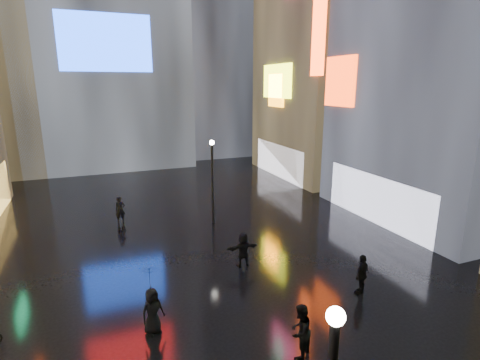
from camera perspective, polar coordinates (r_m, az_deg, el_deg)
ground at (r=22.59m, az=-7.61°, el=-7.60°), size 140.00×140.00×0.00m
building_right_far at (r=37.28m, az=13.74°, el=22.62°), size 10.28×12.00×28.00m
tower_flank_right at (r=49.17m, az=-5.43°, el=24.43°), size 12.00×12.00×34.00m
lamp_far at (r=22.77m, az=-4.21°, el=0.47°), size 0.30×0.30×5.20m
pedestrian_1 at (r=12.81m, az=9.14°, el=-21.78°), size 1.10×1.05×1.79m
pedestrian_3 at (r=16.59m, az=18.08°, el=-13.49°), size 1.09×0.84×1.72m
pedestrian_4 at (r=13.99m, az=-13.19°, el=-18.85°), size 0.95×0.78×1.67m
pedestrian_5 at (r=17.96m, az=0.48°, el=-10.57°), size 1.55×0.52×1.66m
pedestrian_6 at (r=24.49m, az=-17.80°, el=-4.36°), size 0.64×0.45×1.65m
umbrella_2 at (r=13.36m, az=-13.50°, el=-14.37°), size 0.93×0.92×0.82m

